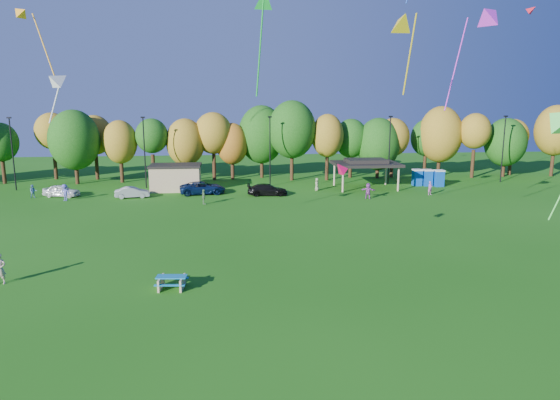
{
  "coord_description": "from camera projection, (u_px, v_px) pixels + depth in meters",
  "views": [
    {
      "loc": [
        -3.35,
        -24.71,
        10.93
      ],
      "look_at": [
        -0.19,
        6.0,
        4.83
      ],
      "focal_mm": 32.0,
      "sensor_mm": 36.0,
      "label": 1
    }
  ],
  "objects": [
    {
      "name": "ground",
      "position": [
        295.0,
        310.0,
        26.57
      ],
      "size": [
        160.0,
        160.0,
        0.0
      ],
      "primitive_type": "plane",
      "color": "#19600F",
      "rests_on": "ground"
    },
    {
      "name": "picnic_table",
      "position": [
        172.0,
        281.0,
        29.6
      ],
      "size": [
        1.92,
        1.64,
        0.77
      ],
      "rotation": [
        0.0,
        0.0,
        -0.1
      ],
      "color": "tan",
      "rests_on": "ground"
    },
    {
      "name": "car_d",
      "position": [
        267.0,
        190.0,
        59.03
      ],
      "size": [
        4.85,
        2.23,
        1.37
      ],
      "primitive_type": "imported",
      "rotation": [
        0.0,
        0.0,
        1.51
      ],
      "color": "black",
      "rests_on": "ground"
    },
    {
      "name": "far_person_0",
      "position": [
        65.0,
        193.0,
        55.82
      ],
      "size": [
        1.34,
        0.98,
        1.86
      ],
      "primitive_type": "imported",
      "rotation": [
        0.0,
        0.0,
        6.02
      ],
      "color": "#4E4FAC",
      "rests_on": "ground"
    },
    {
      "name": "far_person_4",
      "position": [
        430.0,
        188.0,
        59.4
      ],
      "size": [
        0.69,
        0.57,
        1.63
      ],
      "primitive_type": "imported",
      "rotation": [
        0.0,
        0.0,
        0.36
      ],
      "color": "#BC58AC",
      "rests_on": "ground"
    },
    {
      "name": "kite_2",
      "position": [
        491.0,
        16.0,
        38.91
      ],
      "size": [
        4.69,
        3.81,
        8.66
      ],
      "color": "#D92AE3"
    },
    {
      "name": "utility_building",
      "position": [
        176.0,
        177.0,
        62.33
      ],
      "size": [
        6.3,
        4.3,
        3.25
      ],
      "color": "tan",
      "rests_on": "ground"
    },
    {
      "name": "far_person_1",
      "position": [
        204.0,
        197.0,
        53.78
      ],
      "size": [
        0.62,
        1.04,
        1.66
      ],
      "primitive_type": "imported",
      "rotation": [
        0.0,
        0.0,
        1.8
      ],
      "color": "#57814F",
      "rests_on": "ground"
    },
    {
      "name": "car_b",
      "position": [
        132.0,
        192.0,
        57.54
      ],
      "size": [
        4.04,
        1.9,
        1.28
      ],
      "primitive_type": "imported",
      "rotation": [
        0.0,
        0.0,
        1.71
      ],
      "color": "#A2A2A8",
      "rests_on": "ground"
    },
    {
      "name": "kite_12",
      "position": [
        403.0,
        22.0,
        31.68
      ],
      "size": [
        1.52,
        3.4,
        5.62
      ],
      "color": "gold"
    },
    {
      "name": "kite_8",
      "position": [
        60.0,
        80.0,
        31.71
      ],
      "size": [
        1.98,
        2.0,
        3.53
      ],
      "color": "white"
    },
    {
      "name": "porta_potties",
      "position": [
        428.0,
        178.0,
        65.61
      ],
      "size": [
        3.75,
        2.07,
        2.18
      ],
      "color": "#0C45A6",
      "rests_on": "ground"
    },
    {
      "name": "car_a",
      "position": [
        61.0,
        191.0,
        58.2
      ],
      "size": [
        4.41,
        2.55,
        1.41
      ],
      "primitive_type": "imported",
      "rotation": [
        0.0,
        0.0,
        1.35
      ],
      "color": "white",
      "rests_on": "ground"
    },
    {
      "name": "far_person_2",
      "position": [
        317.0,
        184.0,
        62.26
      ],
      "size": [
        0.56,
        0.81,
        1.58
      ],
      "primitive_type": "imported",
      "rotation": [
        0.0,
        0.0,
        4.64
      ],
      "color": "gray",
      "rests_on": "ground"
    },
    {
      "name": "kite_5",
      "position": [
        20.0,
        14.0,
        37.29
      ],
      "size": [
        2.96,
        1.98,
        5.3
      ],
      "color": "#FFA31A"
    },
    {
      "name": "pavilion",
      "position": [
        366.0,
        163.0,
        63.46
      ],
      "size": [
        8.2,
        6.2,
        3.77
      ],
      "color": "tan",
      "rests_on": "ground"
    },
    {
      "name": "far_person_3",
      "position": [
        33.0,
        191.0,
        57.41
      ],
      "size": [
        0.91,
        0.81,
        1.55
      ],
      "primitive_type": "imported",
      "rotation": [
        0.0,
        0.0,
        0.36
      ],
      "color": "teal",
      "rests_on": "ground"
    },
    {
      "name": "far_person_5",
      "position": [
        368.0,
        191.0,
        57.02
      ],
      "size": [
        1.76,
        1.14,
        1.81
      ],
      "primitive_type": "imported",
      "rotation": [
        0.0,
        0.0,
        2.75
      ],
      "color": "purple",
      "rests_on": "ground"
    },
    {
      "name": "kite_1",
      "position": [
        532.0,
        10.0,
        49.56
      ],
      "size": [
        1.47,
        1.45,
        1.2
      ],
      "color": "red"
    },
    {
      "name": "kite_13",
      "position": [
        340.0,
        168.0,
        34.25
      ],
      "size": [
        1.34,
        1.11,
        1.16
      ],
      "color": "#CC0B44"
    },
    {
      "name": "kite_flyer",
      "position": [
        0.0,
        269.0,
        30.26
      ],
      "size": [
        0.71,
        0.48,
        1.9
      ],
      "primitive_type": "imported",
      "rotation": [
        0.0,
        0.0,
        0.03
      ],
      "color": "tan",
      "rests_on": "ground"
    },
    {
      "name": "lamp_posts",
      "position": [
        270.0,
        149.0,
        64.86
      ],
      "size": [
        64.5,
        0.25,
        9.09
      ],
      "color": "black",
      "rests_on": "ground"
    },
    {
      "name": "car_c",
      "position": [
        203.0,
        188.0,
        59.81
      ],
      "size": [
        5.74,
        3.22,
        1.52
      ],
      "primitive_type": "imported",
      "rotation": [
        0.0,
        0.0,
        1.7
      ],
      "color": "#0B1E46",
      "rests_on": "ground"
    },
    {
      "name": "tree_line",
      "position": [
        245.0,
        138.0,
        69.74
      ],
      "size": [
        93.57,
        10.55,
        11.15
      ],
      "color": "black",
      "rests_on": "ground"
    }
  ]
}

